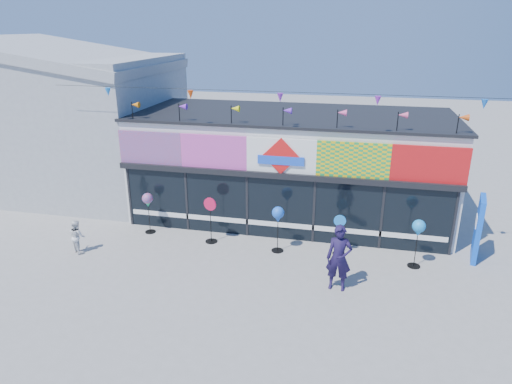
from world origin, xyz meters
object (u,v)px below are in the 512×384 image
(spinner_0, at_px, (148,201))
(spinner_2, at_px, (278,216))
(spinner_4, at_px, (418,230))
(spinner_3, at_px, (339,234))
(child, at_px, (77,236))
(blue_sign, at_px, (478,229))
(spinner_1, at_px, (211,219))
(adult_man, at_px, (339,258))

(spinner_0, distance_m, spinner_2, 4.93)
(spinner_4, bearing_deg, spinner_3, 172.27)
(spinner_2, xyz_separation_m, child, (-6.60, -1.52, -0.72))
(blue_sign, distance_m, spinner_3, 4.45)
(spinner_1, distance_m, child, 4.52)
(blue_sign, height_order, spinner_4, blue_sign)
(spinner_1, height_order, spinner_2, spinner_1)
(spinner_3, distance_m, adult_man, 2.20)
(spinner_4, bearing_deg, child, -172.65)
(blue_sign, distance_m, spinner_2, 6.48)
(spinner_0, bearing_deg, spinner_1, -6.30)
(spinner_1, distance_m, adult_man, 5.03)
(spinner_2, distance_m, spinner_3, 2.12)
(spinner_2, relative_size, adult_man, 0.81)
(adult_man, height_order, child, adult_man)
(spinner_3, height_order, spinner_4, spinner_4)
(spinner_3, relative_size, child, 1.23)
(spinner_1, distance_m, spinner_3, 4.46)
(spinner_2, height_order, child, spinner_2)
(spinner_4, xyz_separation_m, child, (-11.06, -1.43, -0.72))
(blue_sign, bearing_deg, child, -157.97)
(spinner_2, relative_size, spinner_4, 1.00)
(spinner_2, xyz_separation_m, spinner_3, (2.03, 0.23, -0.55))
(adult_man, relative_size, child, 1.73)
(adult_man, distance_m, child, 8.75)
(blue_sign, height_order, spinner_3, blue_sign)
(spinner_4, xyz_separation_m, adult_man, (-2.33, -1.85, -0.30))
(spinner_2, xyz_separation_m, spinner_4, (4.46, -0.10, -0.00))
(spinner_2, bearing_deg, spinner_4, -1.26)
(adult_man, bearing_deg, spinner_1, 157.21)
(blue_sign, height_order, child, blue_sign)
(spinner_1, height_order, spinner_4, spinner_1)
(spinner_0, height_order, child, spinner_0)
(spinner_3, xyz_separation_m, adult_man, (0.09, -2.18, 0.25))
(spinner_1, xyz_separation_m, child, (-4.17, -1.70, -0.31))
(spinner_0, relative_size, child, 1.34)
(spinner_4, bearing_deg, blue_sign, 26.39)
(spinner_4, distance_m, child, 11.17)
(blue_sign, bearing_deg, spinner_1, -163.91)
(spinner_3, relative_size, spinner_4, 0.88)
(spinner_2, relative_size, child, 1.41)
(spinner_2, relative_size, spinner_3, 1.15)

